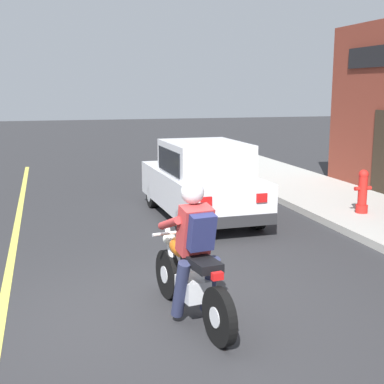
% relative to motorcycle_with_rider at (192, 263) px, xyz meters
% --- Properties ---
extents(ground_plane, '(80.00, 80.00, 0.00)m').
position_rel_motorcycle_with_rider_xyz_m(ground_plane, '(-0.32, 0.20, -0.68)').
color(ground_plane, '#2B2B2D').
extents(lane_stripe, '(0.12, 19.80, 0.01)m').
position_rel_motorcycle_with_rider_xyz_m(lane_stripe, '(-2.12, 3.20, -0.67)').
color(lane_stripe, '#D1C64C').
rests_on(lane_stripe, ground).
extents(motorcycle_with_rider, '(0.66, 2.01, 1.62)m').
position_rel_motorcycle_with_rider_xyz_m(motorcycle_with_rider, '(0.00, 0.00, 0.00)').
color(motorcycle_with_rider, black).
rests_on(motorcycle_with_rider, ground).
extents(car_hatchback, '(1.75, 3.83, 1.57)m').
position_rel_motorcycle_with_rider_xyz_m(car_hatchback, '(1.49, 4.66, 0.09)').
color(car_hatchback, black).
rests_on(car_hatchback, ground).
extents(fire_hydrant, '(0.36, 0.24, 0.88)m').
position_rel_motorcycle_with_rider_xyz_m(fire_hydrant, '(4.56, 3.66, -0.11)').
color(fire_hydrant, red).
rests_on(fire_hydrant, sidewalk_curb).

